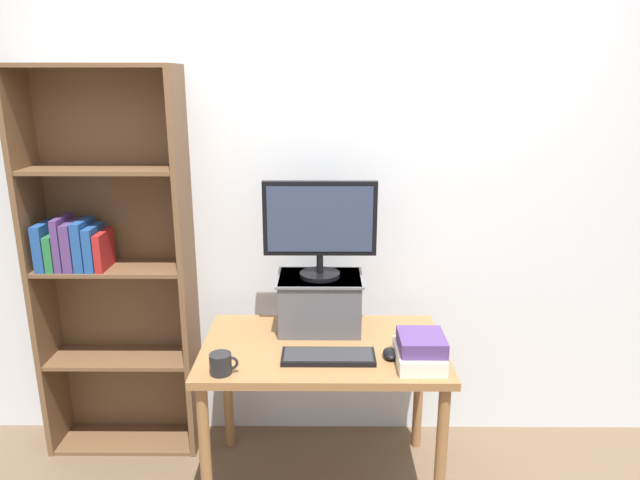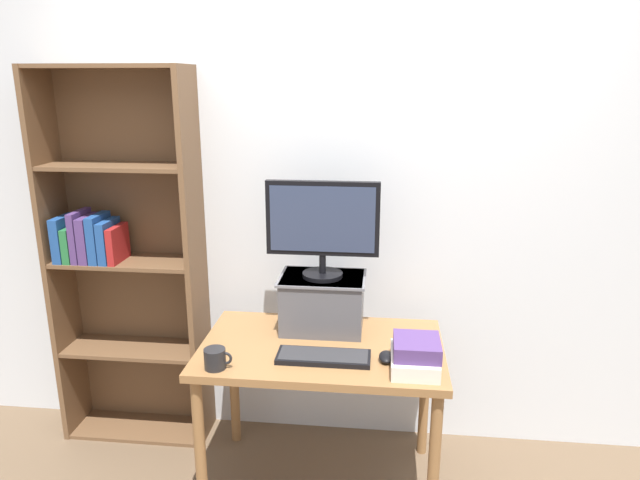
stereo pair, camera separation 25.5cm
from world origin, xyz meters
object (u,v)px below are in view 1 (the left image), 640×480
Objects in this scene: computer_monitor at (320,224)px; coffee_mug at (221,364)px; bookshelf_unit at (109,264)px; computer_mouse at (390,354)px; book_stack at (420,350)px; keyboard at (329,356)px; desk at (323,363)px; riser_box at (320,301)px.

computer_monitor is 0.77m from coffee_mug.
bookshelf_unit reaches higher than computer_monitor.
bookshelf_unit reaches higher than computer_mouse.
computer_monitor is 0.67m from computer_mouse.
computer_mouse is at bearing -18.74° from bookshelf_unit.
book_stack is at bearing -19.19° from bookshelf_unit.
computer_monitor is at bearing 96.89° from keyboard.
book_stack is at bearing 6.20° from coffee_mug.
coffee_mug reaches higher than desk.
bookshelf_unit is 1.48m from computer_mouse.
desk is 0.17m from keyboard.
riser_box is at bearing 140.11° from book_stack.
bookshelf_unit is at bearing 160.81° from book_stack.
keyboard is at bearing -23.66° from bookshelf_unit.
riser_box reaches higher than desk.
desk is at bearing 157.29° from book_stack.
coffee_mug reaches higher than computer_mouse.
computer_monitor is 0.61m from keyboard.
riser_box is 3.95× the size of computer_mouse.
book_stack is 2.22× the size of coffee_mug.
keyboard is at bearing -176.33° from computer_mouse.
coffee_mug is (-0.44, -0.13, 0.03)m from keyboard.
coffee_mug is (-0.40, -0.45, -0.10)m from riser_box.
computer_monitor is at bearing 140.23° from book_stack.
keyboard is at bearing -80.60° from desk.
keyboard is at bearing 15.97° from coffee_mug.
coffee_mug is at bearing -173.80° from book_stack.
computer_mouse is 0.14m from book_stack.
bookshelf_unit is at bearing 162.19° from desk.
computer_monitor is at bearing 47.91° from coffee_mug.
computer_mouse is at bearing 11.42° from coffee_mug.
computer_mouse is at bearing 3.67° from keyboard.
keyboard is (0.02, -0.14, 0.11)m from desk.
computer_monitor is at bearing 135.54° from computer_mouse.
book_stack reaches higher than coffee_mug.
computer_monitor is at bearing -8.71° from bookshelf_unit.
computer_monitor is 5.08× the size of computer_mouse.
desk is 10.64× the size of computer_mouse.
computer_monitor is at bearing -90.00° from riser_box.
book_stack is (0.41, -0.17, 0.15)m from desk.
book_stack is (1.50, -0.52, -0.21)m from bookshelf_unit.
riser_box is 3.41× the size of coffee_mug.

